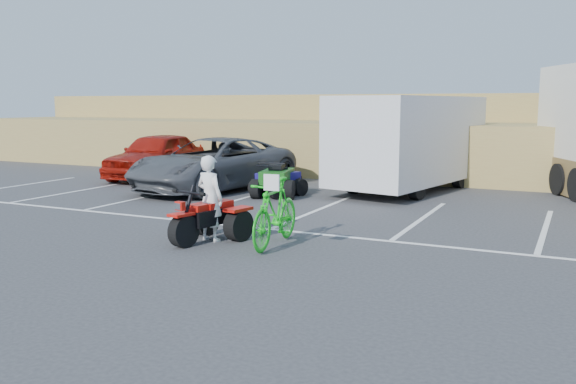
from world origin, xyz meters
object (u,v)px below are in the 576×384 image
at_px(red_trike_atv, 205,242).
at_px(green_dirt_bike, 275,212).
at_px(quad_atv_green, 277,196).
at_px(grey_pickup, 213,164).
at_px(red_car, 157,155).
at_px(rider, 210,198).
at_px(cargo_trailer, 409,140).
at_px(quad_atv_blue, 278,196).

distance_m(red_trike_atv, green_dirt_bike, 1.57).
bearing_deg(green_dirt_bike, quad_atv_green, 111.65).
relative_size(grey_pickup, quad_atv_green, 3.62).
relative_size(grey_pickup, red_car, 1.21).
bearing_deg(rider, cargo_trailer, -89.74).
xyz_separation_m(red_trike_atv, cargo_trailer, (1.76, 8.84, 1.58)).
relative_size(rider, red_car, 0.35).
bearing_deg(quad_atv_green, red_trike_atv, -90.13).
relative_size(rider, grey_pickup, 0.29).
distance_m(rider, red_car, 10.83).
xyz_separation_m(rider, cargo_trailer, (1.73, 8.69, 0.73)).
height_order(green_dirt_bike, quad_atv_blue, green_dirt_bike).
relative_size(green_dirt_bike, quad_atv_green, 1.32).
bearing_deg(red_trike_atv, cargo_trailer, 90.25).
height_order(red_trike_atv, quad_atv_green, red_trike_atv).
bearing_deg(cargo_trailer, green_dirt_bike, -80.86).
xyz_separation_m(grey_pickup, cargo_trailer, (5.63, 2.49, 0.77)).
relative_size(cargo_trailer, quad_atv_green, 4.08).
distance_m(rider, green_dirt_bike, 1.39).
bearing_deg(quad_atv_green, red_car, 147.27).
relative_size(red_trike_atv, red_car, 0.34).
bearing_deg(grey_pickup, red_trike_atv, -48.60).
xyz_separation_m(red_trike_atv, grey_pickup, (-3.87, 6.35, 0.82)).
bearing_deg(cargo_trailer, rider, -89.65).
bearing_deg(rider, red_trike_atv, 90.00).
height_order(rider, quad_atv_blue, rider).
height_order(grey_pickup, cargo_trailer, cargo_trailer).
distance_m(red_car, quad_atv_blue, 6.34).
height_order(rider, red_car, rider).
relative_size(rider, quad_atv_green, 1.05).
relative_size(rider, quad_atv_blue, 1.19).
bearing_deg(cargo_trailer, quad_atv_green, -125.71).
xyz_separation_m(red_car, cargo_trailer, (9.15, 0.81, 0.75)).
bearing_deg(rider, red_car, -35.23).
bearing_deg(red_trike_atv, quad_atv_green, 114.77).
height_order(grey_pickup, quad_atv_green, grey_pickup).
bearing_deg(quad_atv_blue, green_dirt_bike, -43.82).
relative_size(green_dirt_bike, cargo_trailer, 0.32).
bearing_deg(quad_atv_blue, rider, -56.21).
bearing_deg(quad_atv_green, green_dirt_bike, -76.90).
bearing_deg(red_trike_atv, green_dirt_bike, 24.78).
distance_m(cargo_trailer, quad_atv_blue, 4.52).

